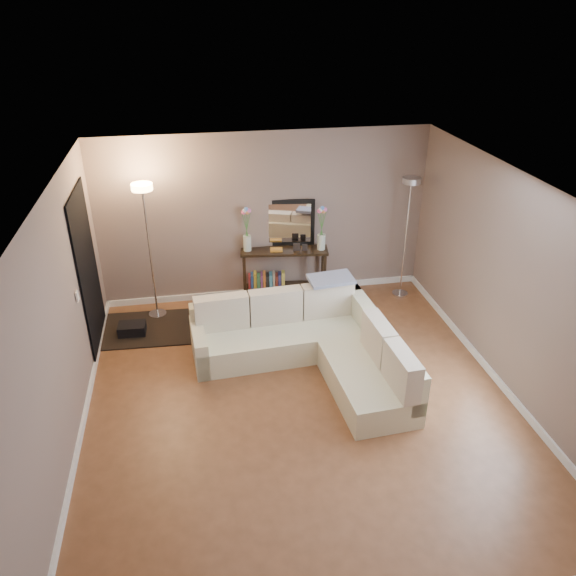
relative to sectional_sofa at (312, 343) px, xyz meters
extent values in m
cube|color=brown|center=(-0.30, -0.71, -0.31)|extent=(5.00, 5.50, 0.01)
cube|color=white|center=(-0.30, -0.71, 2.30)|extent=(5.00, 5.50, 0.01)
cube|color=gray|center=(-0.30, 2.05, 0.99)|extent=(5.00, 0.02, 2.60)
cube|color=gray|center=(-0.30, -3.47, 0.99)|extent=(5.00, 0.02, 2.60)
cube|color=gray|center=(-2.81, -0.71, 0.99)|extent=(0.02, 5.50, 2.60)
cube|color=gray|center=(2.21, -0.71, 0.99)|extent=(0.02, 5.50, 2.60)
cube|color=white|center=(-0.30, 2.02, -0.26)|extent=(5.00, 0.03, 0.10)
cube|color=white|center=(-2.79, -0.71, -0.26)|extent=(0.03, 5.50, 0.10)
cube|color=white|center=(2.18, -0.71, -0.26)|extent=(0.03, 5.50, 0.10)
cube|color=black|center=(-2.78, 0.99, 0.79)|extent=(0.02, 1.20, 2.20)
cube|color=white|center=(-2.78, 0.14, 0.89)|extent=(0.02, 0.08, 0.12)
cube|color=#ECE8BF|center=(-0.33, 0.33, -0.13)|extent=(2.41, 0.97, 0.36)
cube|color=#ECE8BF|center=(-0.35, 0.65, 0.13)|extent=(2.37, 0.33, 0.51)
cube|color=#ECE8BF|center=(-1.44, 0.26, -0.06)|extent=(0.22, 0.83, 0.51)
cube|color=#ECE8BF|center=(0.52, -0.76, -0.13)|extent=(0.91, 1.51, 0.36)
cube|color=#ECE8BF|center=(0.81, -0.33, 0.13)|extent=(0.33, 2.28, 0.51)
cube|color=beige|center=(-1.11, 0.50, 0.29)|extent=(0.72, 0.24, 0.47)
cube|color=beige|center=(-0.39, 0.54, 0.29)|extent=(0.72, 0.24, 0.47)
cube|color=beige|center=(0.34, 0.59, 0.29)|extent=(0.72, 0.24, 0.47)
cube|color=beige|center=(0.72, -0.47, 0.29)|extent=(0.24, 0.67, 0.47)
cube|color=beige|center=(0.76, -1.15, 0.29)|extent=(0.24, 0.67, 0.47)
cube|color=#8088A5|center=(0.38, 0.59, 0.60)|extent=(0.64, 0.41, 0.08)
cube|color=black|center=(-0.04, 1.86, 0.49)|extent=(1.37, 0.54, 0.04)
cube|color=black|center=(-0.67, 1.80, 0.08)|extent=(0.05, 0.05, 0.78)
cube|color=black|center=(-0.63, 2.09, 0.08)|extent=(0.05, 0.05, 0.78)
cube|color=black|center=(0.55, 1.63, 0.08)|extent=(0.05, 0.05, 0.78)
cube|color=black|center=(0.59, 1.92, 0.08)|extent=(0.05, 0.05, 0.78)
cube|color=black|center=(-0.04, 1.86, -0.12)|extent=(1.29, 0.50, 0.03)
cube|color=#BF3333|center=(-0.58, 1.93, -0.01)|extent=(0.05, 0.17, 0.20)
cube|color=#3359A5|center=(-0.54, 1.93, 0.00)|extent=(0.06, 0.17, 0.22)
cube|color=gold|center=(-0.49, 1.92, 0.01)|extent=(0.07, 0.17, 0.24)
cube|color=#3F7F4C|center=(-0.44, 1.92, -0.01)|extent=(0.07, 0.17, 0.20)
cube|color=#994C99|center=(-0.39, 1.91, 0.00)|extent=(0.05, 0.17, 0.22)
cube|color=orange|center=(-0.35, 1.90, 0.01)|extent=(0.06, 0.17, 0.24)
cube|color=#262626|center=(-0.30, 1.90, -0.01)|extent=(0.07, 0.17, 0.20)
cube|color=#4C99B2|center=(-0.25, 1.89, 0.00)|extent=(0.07, 0.17, 0.22)
cube|color=#B2A58C|center=(-0.20, 1.88, 0.01)|extent=(0.05, 0.17, 0.24)
cube|color=brown|center=(-0.16, 1.88, -0.01)|extent=(0.06, 0.17, 0.20)
cube|color=navy|center=(-0.11, 1.87, 0.00)|extent=(0.07, 0.17, 0.22)
cube|color=gold|center=(-0.06, 1.86, 0.01)|extent=(0.07, 0.17, 0.24)
cube|color=black|center=(-0.01, 2.03, 0.88)|extent=(0.94, 0.17, 0.74)
cube|color=white|center=(-0.02, 2.01, 0.88)|extent=(0.82, 0.12, 0.62)
cube|color=orange|center=(-0.16, 1.84, 0.52)|extent=(0.20, 0.15, 0.04)
cube|color=black|center=(0.14, 1.78, 0.57)|extent=(0.10, 0.03, 0.13)
cube|color=black|center=(0.26, 1.77, 0.56)|extent=(0.08, 0.03, 0.11)
cylinder|color=silver|center=(-0.60, 1.94, 0.63)|extent=(0.14, 0.14, 0.25)
cylinder|color=#38722D|center=(-0.62, 1.94, 0.92)|extent=(0.10, 0.02, 0.42)
sphere|color=#E5598C|center=(-0.64, 1.94, 1.13)|extent=(0.08, 0.08, 0.07)
cylinder|color=#38722D|center=(-0.61, 1.94, 0.93)|extent=(0.06, 0.02, 0.45)
sphere|color=white|center=(-0.62, 1.94, 1.15)|extent=(0.08, 0.08, 0.07)
cylinder|color=#38722D|center=(-0.60, 1.94, 0.94)|extent=(0.01, 0.01, 0.47)
sphere|color=#598CE5|center=(-0.60, 1.94, 1.17)|extent=(0.08, 0.08, 0.07)
cylinder|color=#38722D|center=(-0.59, 1.93, 0.92)|extent=(0.06, 0.02, 0.43)
sphere|color=#E58C4C|center=(-0.58, 1.93, 1.13)|extent=(0.08, 0.08, 0.07)
cylinder|color=#38722D|center=(-0.58, 1.93, 0.93)|extent=(0.11, 0.02, 0.44)
sphere|color=#D866B2|center=(-0.56, 1.93, 1.15)|extent=(0.08, 0.08, 0.07)
cylinder|color=silver|center=(0.52, 1.78, 0.63)|extent=(0.14, 0.14, 0.25)
cylinder|color=#38722D|center=(0.51, 1.78, 0.92)|extent=(0.10, 0.02, 0.42)
sphere|color=#E5598C|center=(0.48, 1.79, 1.13)|extent=(0.08, 0.08, 0.07)
cylinder|color=#38722D|center=(0.52, 1.78, 0.93)|extent=(0.06, 0.02, 0.45)
sphere|color=white|center=(0.50, 1.78, 1.15)|extent=(0.08, 0.08, 0.07)
cylinder|color=#38722D|center=(0.52, 1.78, 0.94)|extent=(0.01, 0.01, 0.47)
sphere|color=#598CE5|center=(0.52, 1.78, 1.17)|extent=(0.08, 0.08, 0.07)
cylinder|color=#38722D|center=(0.53, 1.78, 0.92)|extent=(0.06, 0.02, 0.43)
sphere|color=#E58C4C|center=(0.54, 1.78, 1.13)|extent=(0.08, 0.08, 0.07)
cylinder|color=#38722D|center=(0.54, 1.78, 0.93)|extent=(0.11, 0.02, 0.44)
sphere|color=#D866B2|center=(0.56, 1.78, 1.15)|extent=(0.08, 0.08, 0.07)
cylinder|color=silver|center=(-2.03, 1.63, -0.29)|extent=(0.28, 0.28, 0.03)
cylinder|color=silver|center=(-2.03, 1.63, 0.68)|extent=(0.03, 0.03, 1.95)
cylinder|color=#FFBF72|center=(-2.03, 1.63, 1.69)|extent=(0.30, 0.30, 0.09)
cylinder|color=silver|center=(1.81, 1.60, -0.29)|extent=(0.28, 0.28, 0.03)
cylinder|color=silver|center=(1.81, 1.60, 0.63)|extent=(0.03, 0.03, 1.84)
cylinder|color=silver|center=(1.81, 1.60, 1.59)|extent=(0.31, 0.31, 0.08)
cube|color=black|center=(-2.15, 1.25, -0.30)|extent=(1.38, 1.06, 0.02)
cube|color=black|center=(-2.36, 1.15, -0.27)|extent=(0.39, 0.28, 0.24)
camera|label=1|loc=(-1.39, -5.92, 4.01)|focal=35.00mm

